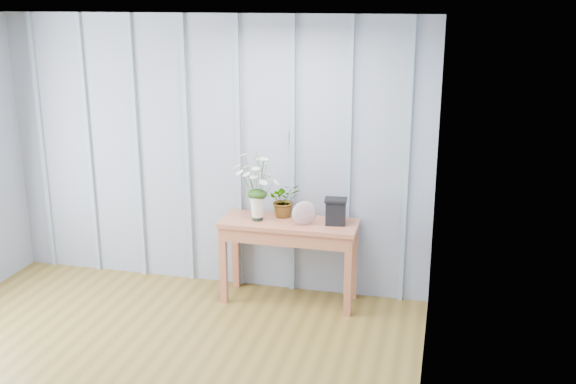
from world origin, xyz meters
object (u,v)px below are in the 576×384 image
(sideboard, at_px, (289,234))
(felt_disc_vessel, at_px, (304,213))
(carved_box, at_px, (336,211))
(daisy_vase, at_px, (257,178))

(sideboard, bearing_deg, felt_disc_vessel, -24.86)
(carved_box, bearing_deg, felt_disc_vessel, -162.15)
(daisy_vase, bearing_deg, felt_disc_vessel, -4.51)
(sideboard, relative_size, carved_box, 5.23)
(felt_disc_vessel, distance_m, carved_box, 0.27)
(sideboard, distance_m, daisy_vase, 0.57)
(sideboard, relative_size, felt_disc_vessel, 5.57)
(daisy_vase, height_order, carved_box, daisy_vase)
(daisy_vase, distance_m, felt_disc_vessel, 0.51)
(sideboard, xyz_separation_m, daisy_vase, (-0.28, -0.04, 0.50))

